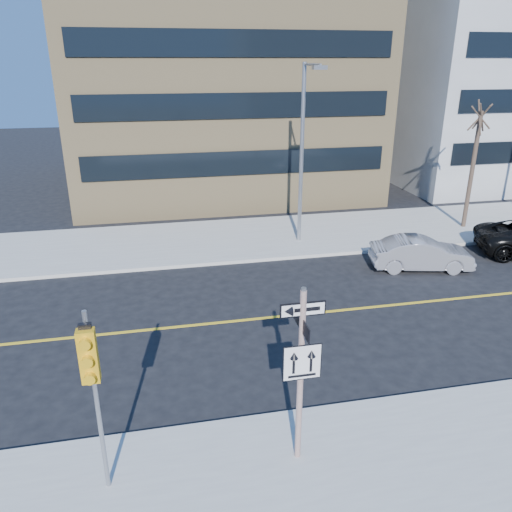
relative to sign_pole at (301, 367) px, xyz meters
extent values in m
plane|color=black|center=(0.00, 2.51, -2.44)|extent=(120.00, 120.00, 0.00)
cylinder|color=beige|center=(0.00, 0.01, -0.29)|extent=(0.13, 0.13, 4.00)
cylinder|color=gray|center=(0.00, 0.01, 1.74)|extent=(0.10, 0.10, 0.06)
cube|color=black|center=(0.00, 0.01, 1.31)|extent=(0.92, 0.03, 0.30)
cube|color=black|center=(0.00, 0.01, 0.96)|extent=(0.03, 0.92, 0.30)
cube|color=white|center=(0.00, -0.07, 0.16)|extent=(0.80, 0.03, 0.80)
cylinder|color=gray|center=(-4.00, 0.01, -0.29)|extent=(0.09, 0.09, 4.00)
cube|color=gold|center=(-4.00, -0.19, 0.91)|extent=(0.32, 0.22, 1.05)
sphere|color=#8C0705|center=(-4.00, -0.31, 1.26)|extent=(0.17, 0.17, 0.17)
sphere|color=black|center=(-4.00, -0.31, 0.91)|extent=(0.17, 0.17, 0.17)
sphere|color=black|center=(-4.00, -0.31, 0.56)|extent=(0.17, 0.17, 0.17)
imported|color=gray|center=(8.10, 9.40, -1.76)|extent=(2.30, 4.35, 1.36)
cylinder|color=gray|center=(4.00, 13.51, 1.71)|extent=(0.18, 0.18, 8.00)
cylinder|color=gray|center=(4.00, 12.51, 5.61)|extent=(0.10, 2.20, 0.10)
cube|color=gray|center=(4.00, 11.51, 5.51)|extent=(0.55, 0.30, 0.16)
cylinder|color=#35281F|center=(13.00, 13.81, 0.61)|extent=(0.22, 0.22, 5.80)
cube|color=tan|center=(2.00, 27.51, 6.56)|extent=(18.00, 18.00, 18.00)
cube|color=#989A9D|center=(24.00, 26.51, 5.06)|extent=(20.00, 16.00, 15.00)
camera|label=1|loc=(-2.64, -8.18, 5.80)|focal=35.00mm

